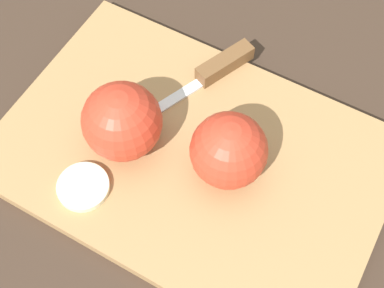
% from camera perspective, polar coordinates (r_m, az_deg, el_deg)
% --- Properties ---
extents(ground_plane, '(4.00, 4.00, 0.00)m').
position_cam_1_polar(ground_plane, '(0.58, -0.00, -1.73)').
color(ground_plane, '#38281E').
extents(cutting_board, '(0.44, 0.32, 0.02)m').
position_cam_1_polar(cutting_board, '(0.57, -0.00, -1.36)').
color(cutting_board, '#A37A4C').
rests_on(cutting_board, ground_plane).
extents(apple_half_left, '(0.08, 0.08, 0.08)m').
position_cam_1_polar(apple_half_left, '(0.53, 3.97, -0.70)').
color(apple_half_left, red).
rests_on(apple_half_left, cutting_board).
extents(apple_half_right, '(0.08, 0.08, 0.08)m').
position_cam_1_polar(apple_half_right, '(0.54, -7.51, 2.40)').
color(apple_half_right, red).
rests_on(apple_half_right, cutting_board).
extents(knife, '(0.07, 0.17, 0.02)m').
position_cam_1_polar(knife, '(0.62, 2.74, 8.08)').
color(knife, silver).
rests_on(knife, cutting_board).
extents(apple_slice, '(0.05, 0.05, 0.01)m').
position_cam_1_polar(apple_slice, '(0.56, -11.52, -4.50)').
color(apple_slice, beige).
rests_on(apple_slice, cutting_board).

